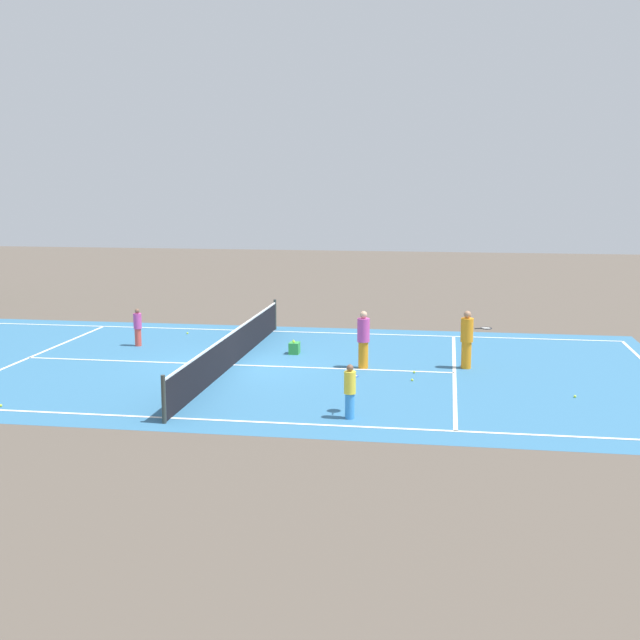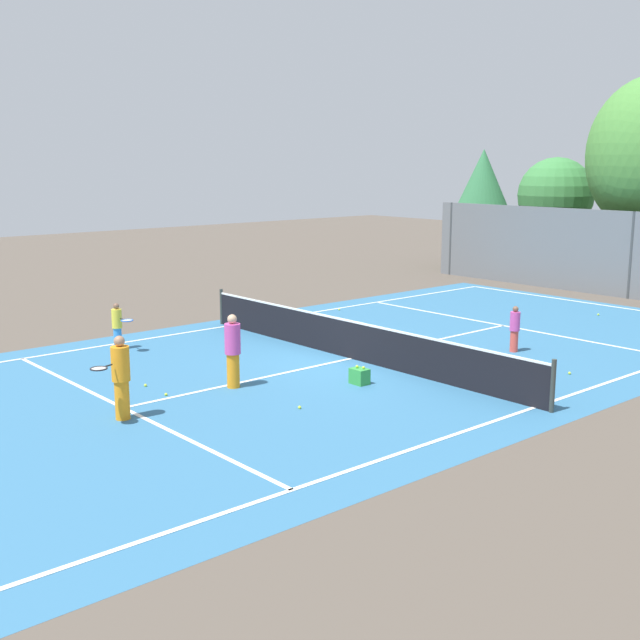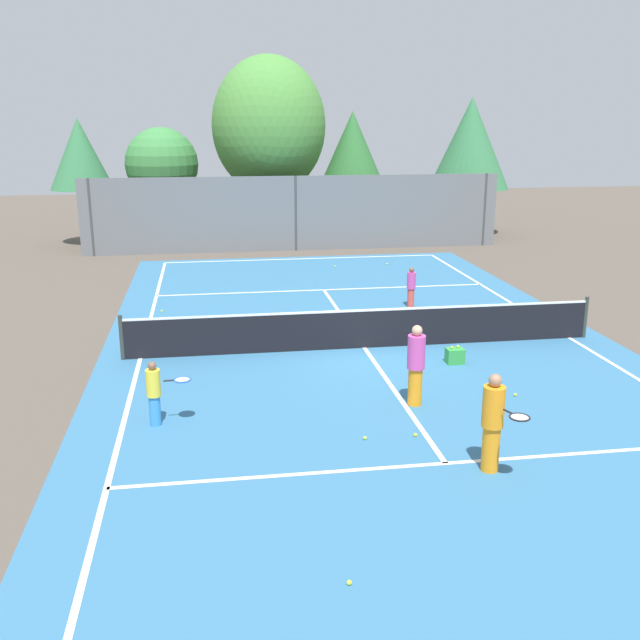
% 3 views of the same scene
% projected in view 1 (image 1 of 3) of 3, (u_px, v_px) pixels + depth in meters
% --- Properties ---
extents(ground_plane, '(80.00, 80.00, 0.00)m').
position_uv_depth(ground_plane, '(233.00, 365.00, 23.92)').
color(ground_plane, brown).
extents(court_surface, '(13.00, 25.00, 0.01)m').
position_uv_depth(court_surface, '(233.00, 365.00, 23.92)').
color(court_surface, teal).
rests_on(court_surface, ground_plane).
extents(tennis_net, '(11.90, 0.10, 1.10)m').
position_uv_depth(tennis_net, '(233.00, 348.00, 23.84)').
color(tennis_net, '#333833').
rests_on(tennis_net, ground_plane).
extents(player_0, '(0.26, 0.26, 1.23)m').
position_uv_depth(player_0, '(138.00, 327.00, 26.61)').
color(player_0, '#E54C3F').
rests_on(player_0, ground_plane).
extents(player_1, '(0.84, 0.34, 1.26)m').
position_uv_depth(player_1, '(350.00, 390.00, 18.46)').
color(player_1, '#388CD8').
rests_on(player_1, ground_plane).
extents(player_2, '(0.36, 0.36, 1.66)m').
position_uv_depth(player_2, '(363.00, 339.00, 23.40)').
color(player_2, orange).
rests_on(player_2, ground_plane).
extents(player_3, '(0.59, 0.93, 1.67)m').
position_uv_depth(player_3, '(467.00, 339.00, 23.37)').
color(player_3, orange).
rests_on(player_3, ground_plane).
extents(ball_crate, '(0.41, 0.31, 0.43)m').
position_uv_depth(ball_crate, '(294.00, 348.00, 25.47)').
color(ball_crate, green).
rests_on(ball_crate, ground_plane).
extents(tennis_ball_0, '(0.07, 0.07, 0.07)m').
position_uv_depth(tennis_ball_0, '(367.00, 351.00, 25.69)').
color(tennis_ball_0, '#CCE533').
rests_on(tennis_ball_0, ground_plane).
extents(tennis_ball_2, '(0.07, 0.07, 0.07)m').
position_uv_depth(tennis_ball_2, '(414.00, 372.00, 22.91)').
color(tennis_ball_2, '#CCE533').
rests_on(tennis_ball_2, ground_plane).
extents(tennis_ball_4, '(0.07, 0.07, 0.07)m').
position_uv_depth(tennis_ball_4, '(1.00, 406.00, 19.50)').
color(tennis_ball_4, '#CCE533').
rests_on(tennis_ball_4, ground_plane).
extents(tennis_ball_5, '(0.07, 0.07, 0.07)m').
position_uv_depth(tennis_ball_5, '(412.00, 380.00, 22.01)').
color(tennis_ball_5, '#CCE533').
rests_on(tennis_ball_5, ground_plane).
extents(tennis_ball_6, '(0.07, 0.07, 0.07)m').
position_uv_depth(tennis_ball_6, '(575.00, 396.00, 20.32)').
color(tennis_ball_6, '#CCE533').
rests_on(tennis_ball_6, ground_plane).
extents(tennis_ball_7, '(0.07, 0.07, 0.07)m').
position_uv_depth(tennis_ball_7, '(187.00, 333.00, 28.76)').
color(tennis_ball_7, '#CCE533').
rests_on(tennis_ball_7, ground_plane).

